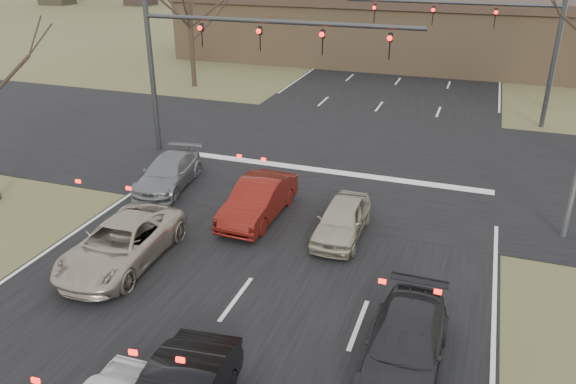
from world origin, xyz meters
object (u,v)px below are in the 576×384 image
at_px(car_silver_suv, 121,244).
at_px(car_red_ahead, 258,200).
at_px(streetlight_right_far, 562,11).
at_px(mast_arm_near, 216,46).
at_px(car_silver_ahead, 342,220).
at_px(mast_arm_far, 500,28).
at_px(car_charcoal_sedan, 405,346).
at_px(building, 440,30).
at_px(car_grey_ahead, 168,173).

height_order(car_silver_suv, car_red_ahead, car_red_ahead).
bearing_deg(car_silver_suv, streetlight_right_far, 58.24).
bearing_deg(mast_arm_near, car_silver_ahead, -37.45).
relative_size(mast_arm_far, car_silver_suv, 2.26).
bearing_deg(car_charcoal_sedan, streetlight_right_far, 80.34).
bearing_deg(mast_arm_near, car_silver_suv, -83.26).
height_order(mast_arm_near, car_silver_ahead, mast_arm_near).
xyz_separation_m(mast_arm_near, car_silver_suv, (1.11, -9.36, -4.39)).
distance_m(building, mast_arm_near, 26.14).
relative_size(mast_arm_near, car_silver_ahead, 3.27).
bearing_deg(building, car_silver_ahead, -90.25).
bearing_deg(streetlight_right_far, mast_arm_far, -128.11).
xyz_separation_m(streetlight_right_far, car_grey_ahead, (-15.11, -17.71, -4.97)).
relative_size(mast_arm_near, streetlight_right_far, 1.21).
bearing_deg(mast_arm_near, streetlight_right_far, 43.89).
distance_m(mast_arm_far, streetlight_right_far, 5.12).
bearing_deg(building, car_grey_ahead, -105.18).
bearing_deg(car_silver_ahead, car_silver_suv, -147.04).
bearing_deg(car_silver_ahead, building, 89.48).
distance_m(mast_arm_far, car_grey_ahead, 18.72).
bearing_deg(building, streetlight_right_far, -56.35).
distance_m(mast_arm_near, car_grey_ahead, 5.82).
bearing_deg(car_charcoal_sedan, car_red_ahead, 135.55).
bearing_deg(car_red_ahead, building, 85.18).
xyz_separation_m(streetlight_right_far, car_silver_suv, (-13.44, -23.36, -4.90)).
bearing_deg(car_silver_ahead, mast_arm_far, 74.10).
height_order(streetlight_right_far, car_silver_suv, streetlight_right_far).
bearing_deg(building, car_silver_suv, -100.10).
bearing_deg(car_red_ahead, mast_arm_near, 129.19).
relative_size(mast_arm_far, car_silver_ahead, 3.00).
distance_m(building, car_grey_ahead, 29.82).
bearing_deg(streetlight_right_far, car_charcoal_sedan, -100.08).
distance_m(streetlight_right_far, car_grey_ahead, 23.80).
height_order(car_charcoal_sedan, car_silver_ahead, same).
bearing_deg(car_charcoal_sedan, car_silver_ahead, 117.76).
xyz_separation_m(building, car_grey_ahead, (-7.79, -28.71, -2.05)).
xyz_separation_m(mast_arm_near, car_silver_ahead, (7.10, -5.44, -4.44)).
bearing_deg(building, mast_arm_far, -74.42).
bearing_deg(streetlight_right_far, car_silver_suv, -119.92).
distance_m(streetlight_right_far, car_red_ahead, 22.36).
height_order(building, streetlight_right_far, streetlight_right_far).
distance_m(streetlight_right_far, car_silver_ahead, 21.40).
relative_size(building, car_silver_suv, 8.62).
distance_m(mast_arm_near, car_silver_suv, 10.40).
distance_m(mast_arm_far, car_charcoal_sedan, 21.68).
bearing_deg(mast_arm_far, mast_arm_near, -138.78).
bearing_deg(mast_arm_far, streetlight_right_far, 51.89).
distance_m(mast_arm_far, car_silver_ahead, 16.62).
distance_m(mast_arm_near, streetlight_right_far, 20.20).
relative_size(building, mast_arm_far, 3.81).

